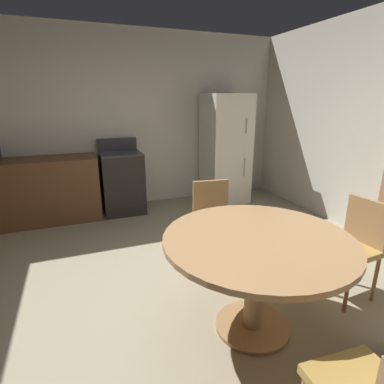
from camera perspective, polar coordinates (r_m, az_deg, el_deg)
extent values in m
plane|color=gray|center=(2.77, -1.18, -20.19)|extent=(14.00, 14.00, 0.00)
cube|color=beige|center=(5.01, -12.85, 12.90)|extent=(5.51, 0.12, 2.70)
cube|color=brown|center=(4.76, -29.04, -0.07)|extent=(1.98, 0.60, 0.90)
cube|color=black|center=(4.75, -12.95, 1.63)|extent=(0.60, 0.60, 0.90)
cube|color=#38383D|center=(4.65, -13.33, 7.10)|extent=(0.60, 0.60, 0.02)
cube|color=#38383D|center=(4.91, -13.88, 8.75)|extent=(0.60, 0.04, 0.18)
cube|color=silver|center=(5.12, 6.27, 8.00)|extent=(0.68, 0.66, 1.76)
cylinder|color=#B2B2B7|center=(4.87, 10.22, 12.11)|extent=(0.02, 0.02, 0.22)
cylinder|color=#B2B2B7|center=(4.96, 9.83, 4.62)|extent=(0.02, 0.02, 0.30)
cylinder|color=#9E754C|center=(2.58, 11.21, -23.36)|extent=(0.56, 0.56, 0.03)
cylinder|color=#9E754C|center=(2.37, 11.70, -16.99)|extent=(0.14, 0.14, 0.72)
cylinder|color=#9E754C|center=(2.19, 12.30, -8.68)|extent=(1.33, 1.33, 0.04)
cylinder|color=#9E754C|center=(2.85, 27.16, -15.86)|extent=(0.03, 0.03, 0.43)
cylinder|color=#9E754C|center=(3.03, 22.06, -13.14)|extent=(0.03, 0.03, 0.43)
cylinder|color=#9E754C|center=(3.10, 31.18, -13.74)|extent=(0.03, 0.03, 0.43)
cylinder|color=#9E754C|center=(3.27, 26.25, -11.42)|extent=(0.03, 0.03, 0.43)
cube|color=#A37F3D|center=(2.95, 27.28, -9.52)|extent=(0.43, 0.43, 0.05)
cube|color=#9E754C|center=(3.01, 29.95, -5.05)|extent=(0.06, 0.38, 0.42)
cylinder|color=#9E754C|center=(3.13, 8.26, -10.95)|extent=(0.03, 0.03, 0.43)
cylinder|color=#9E754C|center=(3.03, 2.14, -11.76)|extent=(0.03, 0.03, 0.43)
cylinder|color=#9E754C|center=(3.41, 6.16, -8.39)|extent=(0.03, 0.03, 0.43)
cylinder|color=#9E754C|center=(3.32, 0.55, -9.02)|extent=(0.03, 0.03, 0.43)
cube|color=#A37F3D|center=(3.12, 4.37, -6.13)|extent=(0.45, 0.45, 0.05)
cube|color=#9E754C|center=(3.21, 3.48, -1.45)|extent=(0.38, 0.09, 0.42)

